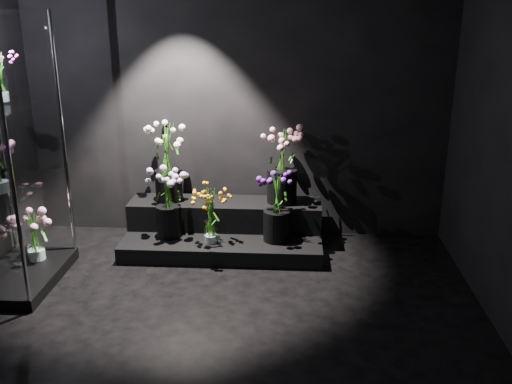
{
  "coord_description": "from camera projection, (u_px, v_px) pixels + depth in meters",
  "views": [
    {
      "loc": [
        0.51,
        -3.34,
        2.22
      ],
      "look_at": [
        0.23,
        1.2,
        0.69
      ],
      "focal_mm": 40.0,
      "sensor_mm": 36.0,
      "label": 1
    }
  ],
  "objects": [
    {
      "name": "bouquet_purple",
      "position": [
        277.0,
        205.0,
        5.08
      ],
      "size": [
        0.33,
        0.33,
        0.63
      ],
      "rotation": [
        0.0,
        0.0,
        -0.12
      ],
      "color": "black",
      "rests_on": "display_riser"
    },
    {
      "name": "floor",
      "position": [
        212.0,
        342.0,
        3.9
      ],
      "size": [
        4.0,
        4.0,
        0.0
      ],
      "primitive_type": "plane",
      "color": "black",
      "rests_on": "ground"
    },
    {
      "name": "bouquet_cream_roses",
      "position": [
        168.0,
        159.0,
        5.33
      ],
      "size": [
        0.47,
        0.47,
        0.74
      ],
      "rotation": [
        0.0,
        0.0,
        0.4
      ],
      "color": "black",
      "rests_on": "display_riser"
    },
    {
      "name": "bouquet_orange_bells",
      "position": [
        211.0,
        215.0,
        5.05
      ],
      "size": [
        0.34,
        0.34,
        0.5
      ],
      "rotation": [
        0.0,
        0.0,
        -0.27
      ],
      "color": "white",
      "rests_on": "display_riser"
    },
    {
      "name": "bouquet_pink_roses",
      "position": [
        282.0,
        162.0,
        5.29
      ],
      "size": [
        0.49,
        0.49,
        0.7
      ],
      "rotation": [
        0.0,
        0.0,
        -0.36
      ],
      "color": "black",
      "rests_on": "display_riser"
    },
    {
      "name": "bouquet_lilac",
      "position": [
        168.0,
        196.0,
        5.15
      ],
      "size": [
        0.42,
        0.42,
        0.65
      ],
      "rotation": [
        0.0,
        0.0,
        0.12
      ],
      "color": "black",
      "rests_on": "display_riser"
    },
    {
      "name": "wall_back",
      "position": [
        237.0,
        93.0,
        5.34
      ],
      "size": [
        4.0,
        0.0,
        4.0
      ],
      "primitive_type": "plane",
      "rotation": [
        1.57,
        0.0,
        0.0
      ],
      "color": "black",
      "rests_on": "floor"
    },
    {
      "name": "display_riser",
      "position": [
        224.0,
        229.0,
        5.4
      ],
      "size": [
        1.82,
        0.81,
        0.41
      ],
      "color": "black",
      "rests_on": "floor"
    },
    {
      "name": "display_case",
      "position": [
        6.0,
        156.0,
        4.4
      ],
      "size": [
        0.59,
        0.98,
        2.16
      ],
      "color": "black",
      "rests_on": "floor"
    },
    {
      "name": "bouquet_case_base_pink",
      "position": [
        34.0,
        235.0,
        4.85
      ],
      "size": [
        0.4,
        0.4,
        0.42
      ],
      "rotation": [
        0.0,
        0.0,
        -0.22
      ],
      "color": "white",
      "rests_on": "display_case"
    },
    {
      "name": "wall_front",
      "position": [
        100.0,
        317.0,
        1.56
      ],
      "size": [
        4.0,
        0.0,
        4.0
      ],
      "primitive_type": "plane",
      "rotation": [
        -1.57,
        0.0,
        0.0
      ],
      "color": "black",
      "rests_on": "floor"
    }
  ]
}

